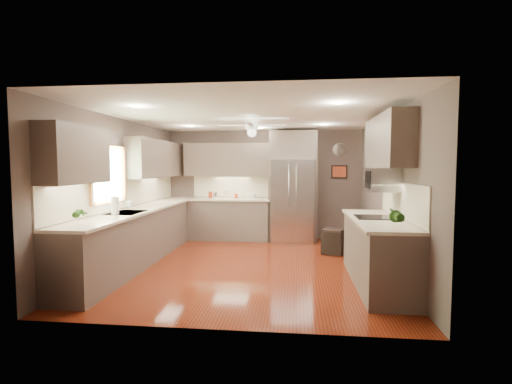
% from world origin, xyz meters
% --- Properties ---
extents(floor, '(5.00, 5.00, 0.00)m').
position_xyz_m(floor, '(0.00, 0.00, 0.00)').
color(floor, '#54150B').
rests_on(floor, ground).
extents(ceiling, '(5.00, 5.00, 0.00)m').
position_xyz_m(ceiling, '(0.00, 0.00, 2.50)').
color(ceiling, white).
rests_on(ceiling, ground).
extents(wall_back, '(4.50, 0.00, 4.50)m').
position_xyz_m(wall_back, '(0.00, 2.50, 1.25)').
color(wall_back, brown).
rests_on(wall_back, ground).
extents(wall_front, '(4.50, 0.00, 4.50)m').
position_xyz_m(wall_front, '(0.00, -2.50, 1.25)').
color(wall_front, brown).
rests_on(wall_front, ground).
extents(wall_left, '(0.00, 5.00, 5.00)m').
position_xyz_m(wall_left, '(-2.25, 0.00, 1.25)').
color(wall_left, brown).
rests_on(wall_left, ground).
extents(wall_right, '(0.00, 5.00, 5.00)m').
position_xyz_m(wall_right, '(2.25, 0.00, 1.25)').
color(wall_right, brown).
rests_on(wall_right, ground).
extents(canister_a, '(0.11, 0.11, 0.14)m').
position_xyz_m(canister_a, '(-1.19, 2.22, 1.02)').
color(canister_a, '#972F10').
rests_on(canister_a, back_run).
extents(canister_b, '(0.10, 0.10, 0.14)m').
position_xyz_m(canister_b, '(-1.08, 2.23, 1.01)').
color(canister_b, silver).
rests_on(canister_b, back_run).
extents(canister_c, '(0.13, 0.13, 0.19)m').
position_xyz_m(canister_c, '(-0.83, 2.26, 1.03)').
color(canister_c, beige).
rests_on(canister_c, back_run).
extents(canister_d, '(0.09, 0.09, 0.11)m').
position_xyz_m(canister_d, '(-0.59, 2.21, 1.00)').
color(canister_d, '#972F10').
rests_on(canister_d, back_run).
extents(soap_bottle, '(0.10, 0.10, 0.19)m').
position_xyz_m(soap_bottle, '(-2.05, -0.09, 1.04)').
color(soap_bottle, white).
rests_on(soap_bottle, left_run).
extents(potted_plant_left, '(0.17, 0.13, 0.29)m').
position_xyz_m(potted_plant_left, '(-1.96, -1.78, 1.08)').
color(potted_plant_left, '#285E1A').
rests_on(potted_plant_left, left_run).
extents(potted_plant_right, '(0.21, 0.18, 0.33)m').
position_xyz_m(potted_plant_right, '(1.91, -1.75, 1.11)').
color(potted_plant_right, '#285E1A').
rests_on(potted_plant_right, right_run).
extents(bowl, '(0.27, 0.27, 0.05)m').
position_xyz_m(bowl, '(-0.25, 2.24, 0.97)').
color(bowl, beige).
rests_on(bowl, back_run).
extents(left_run, '(0.65, 4.70, 1.45)m').
position_xyz_m(left_run, '(-1.95, 0.15, 0.48)').
color(left_run, brown).
rests_on(left_run, ground).
extents(back_run, '(1.85, 0.65, 1.45)m').
position_xyz_m(back_run, '(-0.72, 2.20, 0.48)').
color(back_run, brown).
rests_on(back_run, ground).
extents(uppers, '(4.50, 4.70, 0.95)m').
position_xyz_m(uppers, '(-0.74, 0.71, 1.87)').
color(uppers, brown).
rests_on(uppers, wall_left).
extents(window, '(0.05, 1.12, 0.92)m').
position_xyz_m(window, '(-2.22, -0.50, 1.55)').
color(window, '#BFF2B2').
rests_on(window, wall_left).
extents(sink, '(0.50, 0.70, 0.32)m').
position_xyz_m(sink, '(-1.93, -0.50, 0.91)').
color(sink, silver).
rests_on(sink, left_run).
extents(refrigerator, '(1.06, 0.75, 2.45)m').
position_xyz_m(refrigerator, '(0.70, 2.16, 1.19)').
color(refrigerator, silver).
rests_on(refrigerator, ground).
extents(right_run, '(0.70, 2.20, 1.45)m').
position_xyz_m(right_run, '(1.93, -0.80, 0.48)').
color(right_run, brown).
rests_on(right_run, ground).
extents(microwave, '(0.43, 0.55, 0.34)m').
position_xyz_m(microwave, '(2.03, -0.55, 1.48)').
color(microwave, silver).
rests_on(microwave, wall_right).
extents(ceiling_fan, '(1.18, 1.18, 0.32)m').
position_xyz_m(ceiling_fan, '(-0.00, 0.30, 2.33)').
color(ceiling_fan, white).
rests_on(ceiling_fan, ceiling).
extents(recessed_lights, '(2.84, 3.14, 0.01)m').
position_xyz_m(recessed_lights, '(-0.04, 0.40, 2.49)').
color(recessed_lights, white).
rests_on(recessed_lights, ceiling).
extents(wall_clock, '(0.30, 0.03, 0.30)m').
position_xyz_m(wall_clock, '(1.75, 2.48, 2.05)').
color(wall_clock, white).
rests_on(wall_clock, wall_back).
extents(framed_print, '(0.36, 0.03, 0.30)m').
position_xyz_m(framed_print, '(1.75, 2.48, 1.55)').
color(framed_print, black).
rests_on(framed_print, wall_back).
extents(stool, '(0.50, 0.50, 0.47)m').
position_xyz_m(stool, '(1.49, 1.01, 0.24)').
color(stool, black).
rests_on(stool, ground).
extents(paper_towel, '(0.11, 0.11, 0.29)m').
position_xyz_m(paper_towel, '(-1.97, -0.79, 1.08)').
color(paper_towel, white).
rests_on(paper_towel, left_run).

